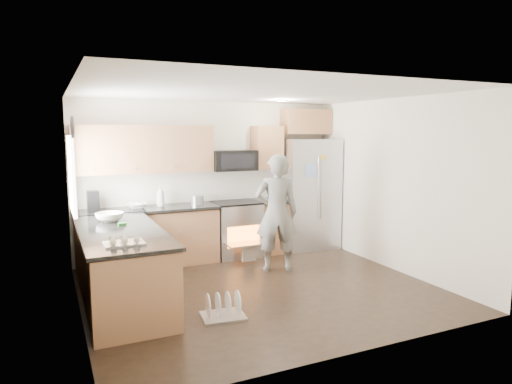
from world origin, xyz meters
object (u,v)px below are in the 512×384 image
dish_rack (223,311)px  refrigerator (308,194)px  person (277,213)px  stove_range (236,216)px

dish_rack → refrigerator: bearing=43.0°
refrigerator → person: bearing=-134.2°
stove_range → dish_rack: bearing=-115.5°
refrigerator → person: (-1.18, -1.03, -0.10)m
stove_range → dish_rack: (-1.13, -2.37, -0.60)m
stove_range → refrigerator: (1.42, 0.01, 0.31)m
refrigerator → dish_rack: bearing=-132.4°
person → dish_rack: 2.09m
stove_range → person: (0.24, -1.02, 0.21)m
person → dish_rack: bearing=64.2°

